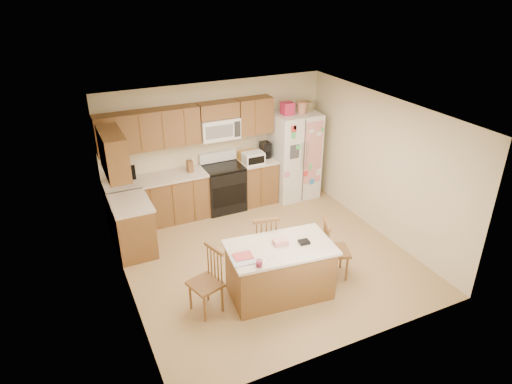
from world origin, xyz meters
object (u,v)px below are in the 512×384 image
stove (223,187)px  refrigerator (294,154)px  windsor_chair_left (207,283)px  windsor_chair_right (334,250)px  island (280,270)px  windsor_chair_back (264,244)px

stove → refrigerator: (1.57, -0.06, 0.45)m
refrigerator → windsor_chair_left: refrigerator is taller
windsor_chair_left → windsor_chair_right: bearing=-1.9°
windsor_chair_left → windsor_chair_right: 2.06m
stove → refrigerator: size_ratio=0.55×
island → windsor_chair_right: windsor_chair_right is taller
island → windsor_chair_left: windsor_chair_left is taller
windsor_chair_back → windsor_chair_right: 1.10m
stove → windsor_chair_left: bearing=-115.8°
stove → windsor_chair_left: size_ratio=1.15×
windsor_chair_left → windsor_chair_back: 1.26m
windsor_chair_left → stove: bearing=64.2°
stove → windsor_chair_back: (-0.19, -2.22, -0.00)m
refrigerator → island: size_ratio=1.27×
refrigerator → island: (-1.82, -2.82, -0.50)m
refrigerator → windsor_chair_right: size_ratio=2.11×
windsor_chair_left → island: bearing=-6.1°
island → stove: bearing=85.0°
windsor_chair_back → windsor_chair_right: windsor_chair_back is taller
stove → island: 2.89m
refrigerator → island: bearing=-122.9°
stove → windsor_chair_back: 2.23m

